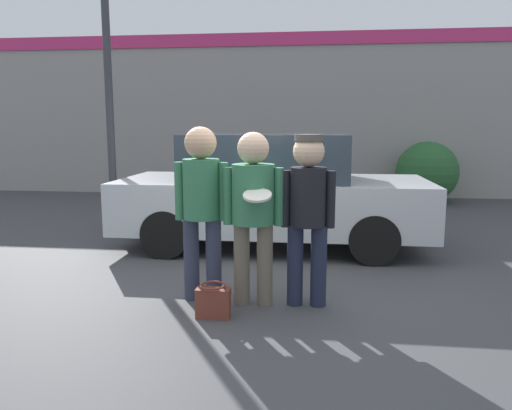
# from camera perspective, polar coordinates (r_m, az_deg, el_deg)

# --- Properties ---
(ground_plane) EXTENTS (56.00, 56.00, 0.00)m
(ground_plane) POSITION_cam_1_polar(r_m,az_deg,el_deg) (5.25, -1.24, -9.63)
(ground_plane) COLOR #3F3F42
(storefront_building) EXTENTS (24.00, 0.22, 3.82)m
(storefront_building) POSITION_cam_1_polar(r_m,az_deg,el_deg) (12.13, 3.61, 10.28)
(storefront_building) COLOR gray
(storefront_building) RESTS_ON ground
(person_left) EXTENTS (0.52, 0.35, 1.68)m
(person_left) POSITION_cam_1_polar(r_m,az_deg,el_deg) (4.76, -6.25, 0.72)
(person_left) COLOR #2D3347
(person_left) RESTS_ON ground
(person_middle_with_frisbee) EXTENTS (0.56, 0.59, 1.63)m
(person_middle_with_frisbee) POSITION_cam_1_polar(r_m,az_deg,el_deg) (4.61, -0.32, 0.23)
(person_middle_with_frisbee) COLOR #665B4C
(person_middle_with_frisbee) RESTS_ON ground
(person_right) EXTENTS (0.50, 0.33, 1.61)m
(person_right) POSITION_cam_1_polar(r_m,az_deg,el_deg) (4.61, 5.94, -0.07)
(person_right) COLOR #1E2338
(person_right) RESTS_ON ground
(parked_car_near) EXTENTS (4.21, 1.81, 1.57)m
(parked_car_near) POSITION_cam_1_polar(r_m,az_deg,el_deg) (6.94, 1.76, 1.53)
(parked_car_near) COLOR #B7BABF
(parked_car_near) RESTS_ON ground
(shrub) EXTENTS (1.34, 1.34, 1.34)m
(shrub) POSITION_cam_1_polar(r_m,az_deg,el_deg) (11.54, 18.95, 3.57)
(shrub) COLOR #285B2D
(shrub) RESTS_ON ground
(handbag) EXTENTS (0.30, 0.23, 0.30)m
(handbag) POSITION_cam_1_polar(r_m,az_deg,el_deg) (4.51, -4.92, -10.91)
(handbag) COLOR brown
(handbag) RESTS_ON ground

